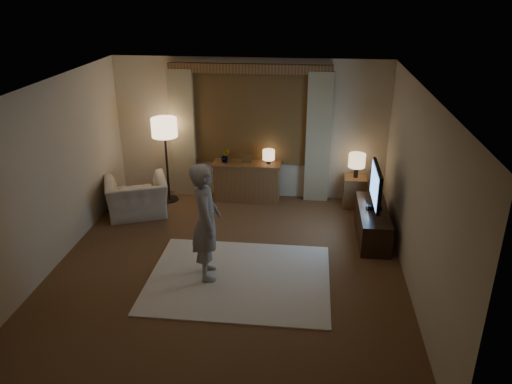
# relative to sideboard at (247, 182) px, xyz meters

# --- Properties ---
(room) EXTENTS (5.04, 5.54, 2.64)m
(room) POSITION_rel_sideboard_xyz_m (0.03, -2.00, 0.98)
(room) COLOR brown
(room) RESTS_ON ground
(rug) EXTENTS (2.50, 2.00, 0.02)m
(rug) POSITION_rel_sideboard_xyz_m (0.23, -2.72, -0.34)
(rug) COLOR #EFE1C9
(rug) RESTS_ON floor
(sideboard) EXTENTS (1.20, 0.40, 0.70)m
(sideboard) POSITION_rel_sideboard_xyz_m (0.00, 0.00, 0.00)
(sideboard) COLOR brown
(sideboard) RESTS_ON floor
(picture_frame) EXTENTS (0.16, 0.02, 0.20)m
(picture_frame) POSITION_rel_sideboard_xyz_m (0.00, 0.00, 0.45)
(picture_frame) COLOR brown
(picture_frame) RESTS_ON sideboard
(plant) EXTENTS (0.17, 0.13, 0.30)m
(plant) POSITION_rel_sideboard_xyz_m (-0.40, 0.00, 0.50)
(plant) COLOR #999999
(plant) RESTS_ON sideboard
(table_lamp_sideboard) EXTENTS (0.22, 0.22, 0.30)m
(table_lamp_sideboard) POSITION_rel_sideboard_xyz_m (0.40, 0.00, 0.55)
(table_lamp_sideboard) COLOR black
(table_lamp_sideboard) RESTS_ON sideboard
(floor_lamp) EXTENTS (0.46, 0.46, 1.58)m
(floor_lamp) POSITION_rel_sideboard_xyz_m (-1.46, -0.18, 0.98)
(floor_lamp) COLOR black
(floor_lamp) RESTS_ON floor
(armchair) EXTENTS (1.29, 1.22, 0.67)m
(armchair) POSITION_rel_sideboard_xyz_m (-1.83, -0.87, -0.02)
(armchair) COLOR beige
(armchair) RESTS_ON floor
(side_table) EXTENTS (0.40, 0.40, 0.56)m
(side_table) POSITION_rel_sideboard_xyz_m (1.98, -0.05, -0.07)
(side_table) COLOR brown
(side_table) RESTS_ON floor
(table_lamp_side) EXTENTS (0.30, 0.30, 0.44)m
(table_lamp_side) POSITION_rel_sideboard_xyz_m (1.98, -0.05, 0.52)
(table_lamp_side) COLOR black
(table_lamp_side) RESTS_ON side_table
(tv_stand) EXTENTS (0.45, 1.40, 0.50)m
(tv_stand) POSITION_rel_sideboard_xyz_m (2.18, -1.27, -0.10)
(tv_stand) COLOR black
(tv_stand) RESTS_ON floor
(tv) EXTENTS (0.24, 0.98, 0.71)m
(tv) POSITION_rel_sideboard_xyz_m (2.18, -1.27, 0.54)
(tv) COLOR black
(tv) RESTS_ON tv_stand
(person) EXTENTS (0.53, 0.68, 1.66)m
(person) POSITION_rel_sideboard_xyz_m (-0.21, -2.69, 0.50)
(person) COLOR #9A958E
(person) RESTS_ON rug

